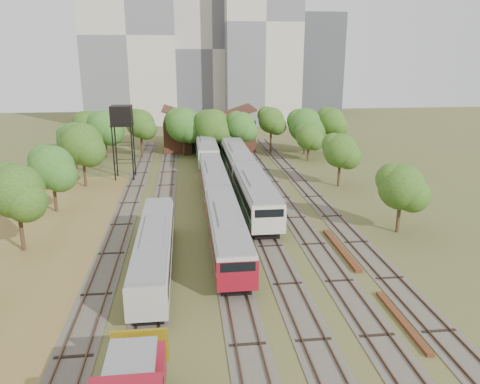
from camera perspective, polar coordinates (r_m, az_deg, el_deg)
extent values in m
plane|color=#475123|center=(32.86, 3.53, -13.91)|extent=(240.00, 240.00, 0.00)
cube|color=brown|center=(41.52, -24.23, -8.64)|extent=(14.00, 60.00, 0.04)
cube|color=#4C473D|center=(55.83, -13.34, -1.32)|extent=(2.60, 80.00, 0.06)
cube|color=#472D1E|center=(55.89, -14.08, -1.26)|extent=(0.08, 80.00, 0.14)
cube|color=#472D1E|center=(55.72, -12.61, -1.21)|extent=(0.08, 80.00, 0.14)
cube|color=#4C473D|center=(55.49, -9.24, -1.19)|extent=(2.60, 80.00, 0.06)
cube|color=#472D1E|center=(55.50, -9.98, -1.13)|extent=(0.08, 80.00, 0.14)
cube|color=#472D1E|center=(55.43, -8.50, -1.08)|extent=(0.08, 80.00, 0.14)
cube|color=#4C473D|center=(55.51, -3.04, -0.99)|extent=(2.60, 80.00, 0.06)
cube|color=#472D1E|center=(55.45, -3.78, -0.92)|extent=(0.08, 80.00, 0.14)
cube|color=#472D1E|center=(55.54, -2.31, -0.87)|extent=(0.08, 80.00, 0.14)
cube|color=#4C473D|center=(55.89, 1.05, -0.85)|extent=(2.60, 80.00, 0.06)
cube|color=#472D1E|center=(55.78, 0.32, -0.78)|extent=(0.08, 80.00, 0.14)
cube|color=#472D1E|center=(55.96, 1.78, -0.73)|extent=(0.08, 80.00, 0.14)
cube|color=#4C473D|center=(56.55, 5.07, -0.70)|extent=(2.60, 80.00, 0.06)
cube|color=#472D1E|center=(56.39, 4.36, -0.64)|extent=(0.08, 80.00, 0.14)
cube|color=#472D1E|center=(56.67, 5.78, -0.59)|extent=(0.08, 80.00, 0.14)
cube|color=#4C473D|center=(57.48, 8.98, -0.56)|extent=(2.60, 80.00, 0.06)
cube|color=#472D1E|center=(57.27, 8.29, -0.50)|extent=(0.08, 80.00, 0.14)
cube|color=#472D1E|center=(57.65, 9.67, -0.45)|extent=(0.08, 80.00, 0.14)
cube|color=black|center=(40.98, -1.61, -6.87)|extent=(2.18, 15.64, 0.79)
cube|color=beige|center=(40.36, -1.63, -4.74)|extent=(2.87, 17.00, 2.47)
cube|color=black|center=(40.26, -1.64, -4.34)|extent=(2.93, 15.64, 0.84)
cube|color=slate|center=(39.87, -1.65, -2.84)|extent=(2.64, 16.66, 0.36)
cube|color=maroon|center=(40.61, -1.62, -5.65)|extent=(2.93, 16.66, 0.45)
cube|color=maroon|center=(32.71, -0.28, -10.23)|extent=(2.91, 0.25, 2.23)
cube|color=black|center=(57.43, -3.19, -0.02)|extent=(2.18, 15.64, 0.79)
cube|color=beige|center=(57.00, -3.21, 1.56)|extent=(2.87, 17.00, 2.47)
cube|color=black|center=(56.92, -3.22, 1.85)|extent=(2.93, 15.64, 0.84)
cube|color=slate|center=(56.65, -3.24, 2.94)|extent=(2.64, 16.66, 0.36)
cube|color=maroon|center=(57.18, -3.20, 0.89)|extent=(2.93, 16.66, 0.45)
cube|color=black|center=(50.88, 1.84, -2.13)|extent=(2.37, 15.64, 0.86)
cube|color=beige|center=(50.35, 1.86, -0.21)|extent=(3.13, 17.00, 2.70)
cube|color=black|center=(50.26, 1.86, 0.15)|extent=(3.19, 15.64, 0.92)
cube|color=slate|center=(49.93, 1.87, 1.49)|extent=(2.88, 16.66, 0.39)
cube|color=#1B6C33|center=(50.57, 1.85, -1.03)|extent=(3.19, 16.66, 0.49)
cube|color=beige|center=(42.47, 3.55, -3.60)|extent=(3.17, 0.25, 2.43)
cube|color=black|center=(67.57, -0.35, 2.54)|extent=(2.37, 15.64, 0.86)
cube|color=beige|center=(67.17, -0.36, 4.01)|extent=(3.13, 17.00, 2.70)
cube|color=black|center=(67.10, -0.36, 4.28)|extent=(3.19, 15.64, 0.92)
cube|color=slate|center=(66.86, -0.36, 5.31)|extent=(2.88, 16.66, 0.39)
cube|color=#1B6C33|center=(67.33, -0.35, 3.39)|extent=(3.19, 16.66, 0.49)
cube|color=black|center=(84.58, -1.68, 5.35)|extent=(2.37, 15.64, 0.86)
cube|color=beige|center=(84.26, -1.69, 6.53)|extent=(3.13, 17.00, 2.70)
cube|color=black|center=(84.21, -1.69, 6.75)|extent=(3.19, 15.64, 0.92)
cube|color=slate|center=(84.02, -1.70, 7.57)|extent=(2.88, 16.66, 0.39)
cube|color=#1B6C33|center=(84.39, -1.68, 6.03)|extent=(3.19, 16.66, 0.49)
cube|color=black|center=(75.34, -4.09, 3.94)|extent=(2.32, 14.72, 0.84)
cube|color=beige|center=(74.99, -4.12, 5.23)|extent=(3.06, 16.00, 2.64)
cube|color=black|center=(74.93, -4.12, 5.47)|extent=(3.12, 14.72, 0.90)
cube|color=slate|center=(74.71, -4.14, 6.37)|extent=(2.81, 15.68, 0.38)
cube|color=#1B6C33|center=(75.13, -4.11, 4.68)|extent=(3.12, 15.68, 0.47)
cube|color=beige|center=(67.24, -3.79, 3.83)|extent=(3.10, 0.25, 2.37)
cube|color=gold|center=(26.52, -12.06, -17.93)|extent=(2.96, 0.20, 1.97)
cube|color=slate|center=(22.24, -13.27, -19.65)|extent=(2.19, 3.60, 0.22)
cube|color=black|center=(38.51, -10.28, -8.77)|extent=(2.01, 16.56, 0.73)
cube|color=#99998B|center=(37.90, -10.39, -6.71)|extent=(2.65, 18.00, 2.28)
cube|color=black|center=(37.80, -10.41, -6.33)|extent=(2.71, 16.56, 0.78)
cube|color=slate|center=(37.42, -10.50, -4.87)|extent=(2.43, 17.64, 0.33)
cylinder|color=black|center=(65.53, -15.16, 4.45)|extent=(0.18, 0.18, 7.37)
cylinder|color=black|center=(65.21, -12.99, 4.55)|extent=(0.18, 0.18, 7.37)
cylinder|color=black|center=(67.95, -14.87, 4.88)|extent=(0.18, 0.18, 7.37)
cylinder|color=black|center=(67.64, -12.78, 4.97)|extent=(0.18, 0.18, 7.37)
cube|color=black|center=(65.95, -14.17, 7.94)|extent=(2.90, 2.90, 0.20)
cube|color=black|center=(65.78, -14.25, 9.09)|extent=(2.76, 2.76, 2.49)
cube|color=brown|center=(42.33, 12.20, -6.83)|extent=(0.60, 8.94, 0.30)
cube|color=brown|center=(32.88, 19.15, -14.61)|extent=(0.46, 7.39, 0.24)
cube|color=#3A2115|center=(87.11, -3.86, 7.19)|extent=(16.00, 11.00, 5.50)
cube|color=#3A2115|center=(86.54, -6.58, 9.30)|extent=(8.45, 11.55, 2.96)
cube|color=#3A2115|center=(86.93, -1.23, 9.43)|extent=(8.45, 11.55, 2.96)
cube|color=black|center=(81.83, -3.65, 6.21)|extent=(6.40, 0.15, 4.12)
cylinder|color=#382616|center=(44.91, -25.13, -3.96)|extent=(0.36, 0.36, 4.30)
sphere|color=#244712|center=(43.96, -25.64, 0.11)|extent=(4.69, 4.69, 4.69)
cylinder|color=#382616|center=(54.77, -21.64, -0.29)|extent=(0.36, 0.36, 3.91)
sphere|color=#244712|center=(54.04, -21.97, 2.78)|extent=(4.81, 4.81, 4.81)
cylinder|color=#382616|center=(64.06, -18.44, 2.57)|extent=(0.36, 0.36, 4.43)
sphere|color=#244712|center=(63.39, -18.72, 5.57)|extent=(5.40, 5.40, 5.40)
cylinder|color=#382616|center=(75.01, -19.43, 4.02)|extent=(0.36, 0.36, 3.48)
sphere|color=#244712|center=(74.53, -19.63, 6.03)|extent=(4.91, 4.91, 4.91)
cylinder|color=#382616|center=(84.26, -17.74, 5.57)|extent=(0.36, 0.36, 3.85)
sphere|color=#244712|center=(83.79, -17.92, 7.56)|extent=(5.46, 5.46, 5.46)
cylinder|color=#382616|center=(81.80, -16.04, 5.43)|extent=(0.36, 0.36, 3.91)
sphere|color=#244712|center=(81.32, -16.21, 7.52)|extent=(5.74, 5.74, 5.74)
cylinder|color=#382616|center=(80.42, -11.90, 5.72)|extent=(0.36, 0.36, 4.44)
sphere|color=#244712|center=(79.88, -12.04, 8.14)|extent=(4.69, 4.69, 4.69)
cylinder|color=#382616|center=(80.85, -6.85, 5.89)|extent=(0.36, 0.36, 4.10)
sphere|color=#244712|center=(80.35, -6.92, 8.11)|extent=(5.90, 5.90, 5.90)
cylinder|color=#382616|center=(78.48, -3.24, 5.65)|extent=(0.36, 0.36, 4.07)
sphere|color=#244712|center=(77.96, -3.28, 7.92)|extent=(5.86, 5.86, 5.86)
cylinder|color=#382616|center=(77.08, 0.20, 5.59)|extent=(0.36, 0.36, 4.34)
sphere|color=#244712|center=(76.52, 0.20, 8.06)|extent=(4.51, 4.51, 4.51)
cylinder|color=#382616|center=(82.61, 3.78, 6.33)|extent=(0.36, 0.36, 4.49)
sphere|color=#244712|center=(82.08, 3.82, 8.72)|extent=(4.45, 4.45, 4.45)
cylinder|color=#382616|center=(82.28, 7.91, 5.96)|extent=(0.36, 0.36, 3.90)
sphere|color=#244712|center=(81.80, 7.99, 8.04)|extent=(5.90, 5.90, 5.90)
cylinder|color=#382616|center=(82.41, 10.97, 6.04)|extent=(0.36, 0.36, 4.49)
sphere|color=#244712|center=(81.88, 11.10, 8.43)|extent=(4.63, 4.63, 4.63)
cylinder|color=#382616|center=(47.59, 18.78, -2.62)|extent=(0.36, 0.36, 3.58)
sphere|color=#244712|center=(46.81, 19.08, 0.58)|extent=(4.40, 4.40, 4.40)
cylinder|color=#382616|center=(62.36, 11.99, 2.36)|extent=(0.36, 0.36, 3.73)
sphere|color=#244712|center=(61.75, 12.14, 4.96)|extent=(4.41, 4.41, 4.41)
cylinder|color=#382616|center=(77.03, 8.31, 4.93)|extent=(0.36, 0.36, 3.09)
sphere|color=#244712|center=(76.60, 8.39, 6.68)|extent=(4.20, 4.20, 4.20)
cube|color=beige|center=(123.64, -13.29, 17.98)|extent=(22.00, 16.00, 42.00)
cube|color=#B4ACA3|center=(128.12, -3.63, 16.95)|extent=(20.00, 18.00, 36.00)
cube|color=beige|center=(121.67, 2.55, 19.83)|extent=(18.00, 16.00, 48.00)
cube|color=#42444A|center=(143.41, 9.50, 15.10)|extent=(12.00, 12.00, 28.00)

